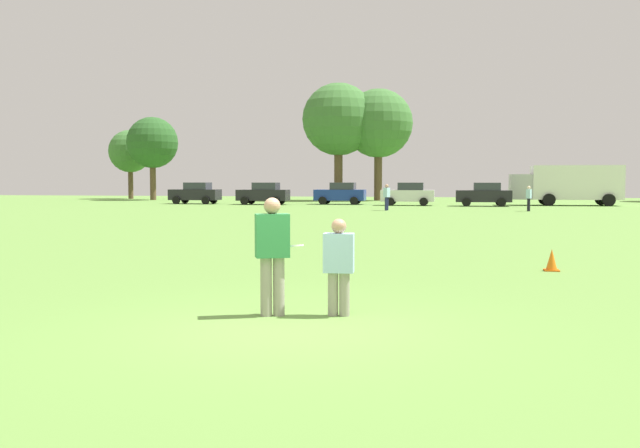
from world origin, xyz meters
name	(u,v)px	position (x,y,z in m)	size (l,w,h in m)	color
ground_plane	(290,328)	(0.00, 0.00, 0.00)	(150.13, 150.13, 0.00)	#608C3D
player_thrower	(272,249)	(-0.45, 0.79, 0.97)	(0.55, 0.44, 1.73)	gray
player_defender	(339,262)	(0.50, 0.98, 0.79)	(0.45, 0.28, 1.42)	gray
frisbee	(295,246)	(-0.16, 0.95, 1.02)	(0.27, 0.27, 0.08)	white
traffic_cone	(552,260)	(4.20, 6.86, 0.23)	(0.32, 0.32, 0.48)	#D8590C
parked_car_near_left	(196,193)	(-19.91, 46.78, 0.92)	(4.23, 2.27, 1.82)	black
parked_car_mid_left	(264,193)	(-13.68, 46.13, 0.92)	(4.23, 2.27, 1.82)	black
parked_car_center	(341,193)	(-7.53, 47.91, 0.92)	(4.23, 2.27, 1.82)	navy
parked_car_mid_right	(408,194)	(-1.81, 46.40, 0.92)	(4.23, 2.27, 1.82)	silver
parked_car_near_right	(484,194)	(4.06, 45.97, 0.92)	(4.23, 2.27, 1.82)	black
box_truck	(568,183)	(10.62, 48.98, 1.75)	(8.54, 3.10, 3.18)	white
bystander_sideline_watcher	(387,196)	(-2.54, 36.83, 0.98)	(0.42, 0.54, 1.74)	#1E234C
bystander_far_jogger	(529,197)	(6.58, 37.43, 0.92)	(0.39, 0.51, 1.64)	black
tree_west_oak	(130,151)	(-32.90, 60.66, 5.14)	(4.60, 4.60, 7.47)	brown
tree_west_maple	(152,143)	(-28.54, 56.91, 5.81)	(5.20, 5.20, 8.44)	brown
tree_center_elm	(338,120)	(-9.57, 58.38, 7.95)	(7.11, 7.11, 11.55)	brown
tree_east_birch	(378,124)	(-5.75, 59.44, 7.58)	(6.79, 6.79, 11.03)	brown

